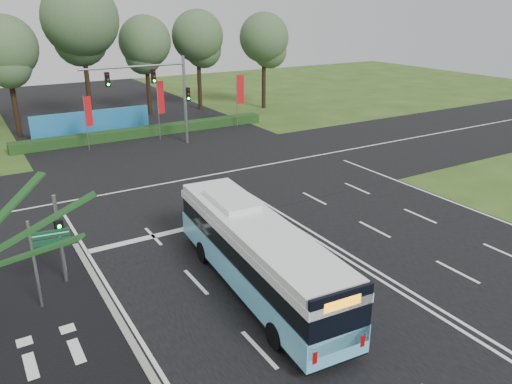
{
  "coord_description": "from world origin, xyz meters",
  "views": [
    {
      "loc": [
        -13.68,
        -16.58,
        10.74
      ],
      "look_at": [
        -2.51,
        2.0,
        2.55
      ],
      "focal_mm": 35.0,
      "sensor_mm": 36.0,
      "label": 1
    }
  ],
  "objects": [
    {
      "name": "blue_hoarding",
      "position": [
        -4.0,
        27.0,
        1.1
      ],
      "size": [
        10.0,
        0.3,
        2.2
      ],
      "primitive_type": "cube",
      "color": "#2175B3",
      "rests_on": "ground"
    },
    {
      "name": "street_sign",
      "position": [
        -12.0,
        1.29,
        2.28
      ],
      "size": [
        1.39,
        0.27,
        3.58
      ],
      "rotation": [
        0.0,
        0.0,
        -0.13
      ],
      "color": "gray",
      "rests_on": "ground"
    },
    {
      "name": "bike_path",
      "position": [
        -12.5,
        -3.0,
        0.03
      ],
      "size": [
        5.0,
        18.0,
        0.06
      ],
      "primitive_type": "cube",
      "color": "black",
      "rests_on": "ground"
    },
    {
      "name": "ground",
      "position": [
        0.0,
        0.0,
        0.0
      ],
      "size": [
        120.0,
        120.0,
        0.0
      ],
      "primitive_type": "plane",
      "color": "#2D4A18",
      "rests_on": "ground"
    },
    {
      "name": "banner_flag_mid",
      "position": [
        0.67,
        22.59,
        3.24
      ],
      "size": [
        0.7,
        0.31,
        4.99
      ],
      "rotation": [
        0.0,
        0.0,
        0.36
      ],
      "color": "gray",
      "rests_on": "ground"
    },
    {
      "name": "banner_flag_left",
      "position": [
        -5.25,
        22.43,
        2.81
      ],
      "size": [
        0.61,
        0.23,
        4.29
      ],
      "rotation": [
        0.0,
        0.0,
        0.31
      ],
      "color": "gray",
      "rests_on": "ground"
    },
    {
      "name": "eucalyptus_row",
      "position": [
        -3.97,
        31.26,
        8.16
      ],
      "size": [
        41.4,
        8.61,
        12.89
      ],
      "color": "black",
      "rests_on": "ground"
    },
    {
      "name": "pedestrian_signal",
      "position": [
        -11.14,
        2.74,
        2.1
      ],
      "size": [
        0.34,
        0.43,
        3.84
      ],
      "rotation": [
        0.0,
        0.0,
        0.23
      ],
      "color": "gray",
      "rests_on": "ground"
    },
    {
      "name": "banner_flag_right",
      "position": [
        8.57,
        23.36,
        3.16
      ],
      "size": [
        0.71,
        0.19,
        4.87
      ],
      "rotation": [
        0.0,
        0.0,
        -0.2
      ],
      "color": "gray",
      "rests_on": "ground"
    },
    {
      "name": "hedge",
      "position": [
        0.0,
        24.5,
        0.4
      ],
      "size": [
        22.0,
        1.2,
        0.8
      ],
      "primitive_type": "cube",
      "color": "#183915",
      "rests_on": "ground"
    },
    {
      "name": "road_main",
      "position": [
        0.0,
        0.0,
        0.02
      ],
      "size": [
        20.0,
        120.0,
        0.04
      ],
      "primitive_type": "cube",
      "color": "black",
      "rests_on": "ground"
    },
    {
      "name": "road_cross",
      "position": [
        0.0,
        12.0,
        0.03
      ],
      "size": [
        120.0,
        14.0,
        0.05
      ],
      "primitive_type": "cube",
      "color": "black",
      "rests_on": "ground"
    },
    {
      "name": "traffic_light_gantry",
      "position": [
        0.21,
        20.5,
        4.66
      ],
      "size": [
        8.41,
        0.28,
        7.0
      ],
      "color": "gray",
      "rests_on": "ground"
    },
    {
      "name": "city_bus",
      "position": [
        -4.73,
        -1.76,
        1.6
      ],
      "size": [
        3.14,
        11.23,
        3.18
      ],
      "rotation": [
        0.0,
        0.0,
        -0.08
      ],
      "color": "#65C3EA",
      "rests_on": "ground"
    },
    {
      "name": "kerb_strip",
      "position": [
        -10.1,
        -3.0,
        0.06
      ],
      "size": [
        0.25,
        18.0,
        0.12
      ],
      "primitive_type": "cube",
      "color": "gray",
      "rests_on": "ground"
    }
  ]
}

